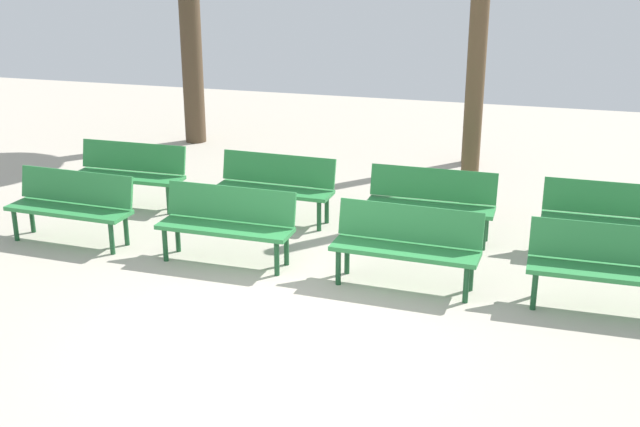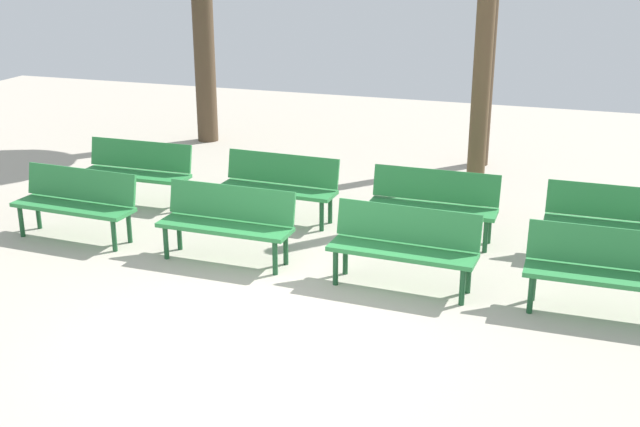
{
  "view_description": "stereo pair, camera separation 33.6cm",
  "coord_description": "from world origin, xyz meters",
  "views": [
    {
      "loc": [
        2.49,
        -6.48,
        3.63
      ],
      "look_at": [
        0.0,
        2.04,
        0.55
      ],
      "focal_mm": 44.93,
      "sensor_mm": 36.0,
      "label": 1
    },
    {
      "loc": [
        2.81,
        -6.38,
        3.63
      ],
      "look_at": [
        0.0,
        2.04,
        0.55
      ],
      "focal_mm": 44.93,
      "sensor_mm": 36.0,
      "label": 2
    }
  ],
  "objects": [
    {
      "name": "bench_r1_c0",
      "position": [
        -3.14,
        3.2,
        0.5
      ],
      "size": [
        1.6,
        0.49,
        0.87
      ],
      "rotation": [
        0.0,
        0.0,
        -0.0
      ],
      "color": "#2D8442",
      "rests_on": "ground_plane"
    },
    {
      "name": "bench_r0_c2",
      "position": [
        1.13,
        1.53,
        0.5
      ],
      "size": [
        1.62,
        0.56,
        0.87
      ],
      "rotation": [
        0.0,
        0.0,
        -0.05
      ],
      "color": "#2D8442",
      "rests_on": "ground_plane"
    },
    {
      "name": "tree_0",
      "position": [
        1.25,
        6.81,
        1.67
      ],
      "size": [
        0.27,
        0.27,
        3.35
      ],
      "color": "#4C3A28",
      "rests_on": "ground_plane"
    },
    {
      "name": "bench_r0_c0",
      "position": [
        -3.12,
        1.7,
        0.5
      ],
      "size": [
        1.62,
        0.56,
        0.87
      ],
      "rotation": [
        0.0,
        0.0,
        -0.05
      ],
      "color": "#2D8442",
      "rests_on": "ground_plane"
    },
    {
      "name": "bench_r1_c1",
      "position": [
        -0.95,
        3.17,
        0.5
      ],
      "size": [
        1.62,
        0.55,
        0.87
      ],
      "rotation": [
        0.0,
        0.0,
        -0.04
      ],
      "color": "#2D8442",
      "rests_on": "ground_plane"
    },
    {
      "name": "bench_r1_c2",
      "position": [
        1.15,
        3.06,
        0.5
      ],
      "size": [
        1.6,
        0.49,
        0.87
      ],
      "rotation": [
        0.0,
        0.0,
        -0.01
      ],
      "color": "#2D8442",
      "rests_on": "ground_plane"
    },
    {
      "name": "ground_plane",
      "position": [
        0.0,
        0.0,
        0.0
      ],
      "size": [
        24.0,
        24.0,
        0.0
      ],
      "primitive_type": "plane",
      "color": "#B2A899"
    },
    {
      "name": "bench_r1_c3",
      "position": [
        3.3,
        3.07,
        0.5
      ],
      "size": [
        1.6,
        0.5,
        0.87
      ],
      "rotation": [
        0.0,
        0.0,
        -0.01
      ],
      "color": "#2D8442",
      "rests_on": "ground_plane"
    },
    {
      "name": "bench_r0_c1",
      "position": [
        -1.01,
        1.63,
        0.5
      ],
      "size": [
        1.61,
        0.52,
        0.87
      ],
      "rotation": [
        0.0,
        0.0,
        -0.02
      ],
      "color": "#2D8442",
      "rests_on": "ground_plane"
    },
    {
      "name": "tree_2",
      "position": [
        1.5,
        4.31,
        1.6
      ],
      "size": [
        0.24,
        0.24,
        3.2
      ],
      "color": "brown",
      "rests_on": "ground_plane"
    },
    {
      "name": "bench_r0_c3",
      "position": [
        3.2,
        1.52,
        0.5
      ],
      "size": [
        1.6,
        0.49,
        0.87
      ],
      "rotation": [
        0.0,
        0.0,
        -0.01
      ],
      "color": "#2D8442",
      "rests_on": "ground_plane"
    }
  ]
}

